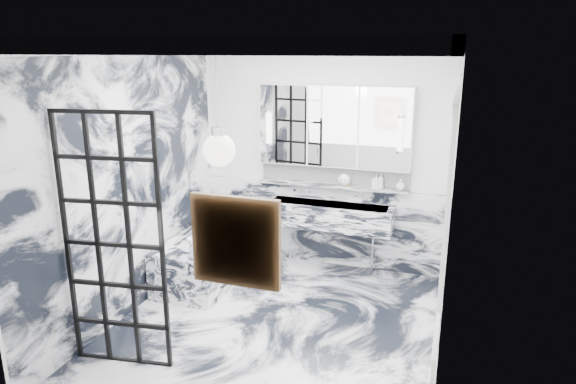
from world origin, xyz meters
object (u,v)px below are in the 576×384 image
(trough_sink, at_px, (329,215))
(mirror_cabinet, at_px, (334,127))
(crittall_door, at_px, (113,245))
(bathtub, at_px, (211,255))

(trough_sink, relative_size, mirror_cabinet, 0.84)
(trough_sink, height_order, mirror_cabinet, mirror_cabinet)
(mirror_cabinet, bearing_deg, trough_sink, -90.00)
(crittall_door, relative_size, trough_sink, 1.41)
(trough_sink, relative_size, bathtub, 0.97)
(trough_sink, bearing_deg, mirror_cabinet, 90.00)
(crittall_door, relative_size, bathtub, 1.37)
(mirror_cabinet, relative_size, bathtub, 1.15)
(crittall_door, xyz_separation_m, bathtub, (-0.07, 1.88, -0.85))
(crittall_door, height_order, mirror_cabinet, mirror_cabinet)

